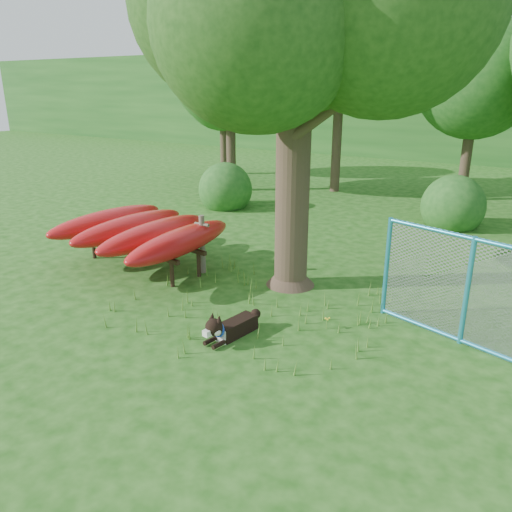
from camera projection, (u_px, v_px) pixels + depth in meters
The scene contains 13 objects.
ground at pixel (208, 330), 8.39m from camera, with size 80.00×80.00×0.00m, color #184C0F.
wooden_post at pixel (202, 243), 10.74m from camera, with size 0.35×0.13×1.29m.
kayak_rack at pixel (142, 231), 11.03m from camera, with size 3.47×3.59×1.12m.
husky_dog at pixel (229, 328), 8.04m from camera, with size 0.43×1.20×0.54m.
fence_section at pixel (467, 291), 7.67m from camera, with size 2.92×0.97×2.95m.
wildflower_clump at pixel (327, 320), 8.36m from camera, with size 0.10×0.08×0.21m.
bg_tree_a at pixel (230, 69), 18.23m from camera, with size 4.40×4.40×6.70m.
bg_tree_b at pixel (342, 35), 17.69m from camera, with size 5.20×5.20×8.22m.
bg_tree_c at pixel (477, 79), 16.70m from camera, with size 4.00×4.00×6.12m.
bg_tree_f at pixel (223, 90), 22.14m from camera, with size 3.60×3.60×5.55m.
shrub_left at pixel (226, 207), 16.92m from camera, with size 1.80×1.80×1.80m, color #1F571C.
shrub_mid at pixel (450, 226), 14.58m from camera, with size 1.80×1.80×1.80m, color #1F571C.
wooded_hillside at pixel (492, 102), 29.82m from camera, with size 80.00×12.00×6.00m, color #1F571C.
Camera 1 is at (4.71, -5.94, 3.88)m, focal length 35.00 mm.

